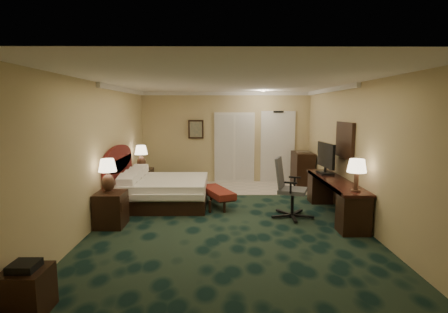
{
  "coord_description": "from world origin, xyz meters",
  "views": [
    {
      "loc": [
        -0.14,
        -6.7,
        2.19
      ],
      "look_at": [
        -0.09,
        0.6,
        1.2
      ],
      "focal_mm": 28.0,
      "sensor_mm": 36.0,
      "label": 1
    }
  ],
  "objects_px": {
    "bed_bench": "(217,198)",
    "side_table": "(26,292)",
    "lamp_near": "(108,176)",
    "desk": "(335,198)",
    "minibar": "(302,169)",
    "tv": "(326,159)",
    "desk_chair": "(293,188)",
    "nightstand_near": "(111,209)",
    "nightstand_far": "(143,180)",
    "lamp_far": "(141,157)",
    "bed": "(165,192)"
  },
  "relations": [
    {
      "from": "bed_bench",
      "to": "side_table",
      "type": "relative_size",
      "value": 2.39
    },
    {
      "from": "lamp_near",
      "to": "desk",
      "type": "bearing_deg",
      "value": 7.88
    },
    {
      "from": "minibar",
      "to": "tv",
      "type": "bearing_deg",
      "value": -90.16
    },
    {
      "from": "lamp_near",
      "to": "desk_chair",
      "type": "xyz_separation_m",
      "value": [
        3.56,
        0.49,
        -0.35
      ]
    },
    {
      "from": "side_table",
      "to": "tv",
      "type": "height_order",
      "value": "tv"
    },
    {
      "from": "bed_bench",
      "to": "desk_chair",
      "type": "bearing_deg",
      "value": -52.11
    },
    {
      "from": "minibar",
      "to": "nightstand_near",
      "type": "bearing_deg",
      "value": -141.46
    },
    {
      "from": "lamp_near",
      "to": "bed_bench",
      "type": "height_order",
      "value": "lamp_near"
    },
    {
      "from": "nightstand_far",
      "to": "bed_bench",
      "type": "bearing_deg",
      "value": -35.13
    },
    {
      "from": "nightstand_far",
      "to": "nightstand_near",
      "type": "bearing_deg",
      "value": -89.76
    },
    {
      "from": "tv",
      "to": "lamp_near",
      "type": "bearing_deg",
      "value": -168.33
    },
    {
      "from": "lamp_far",
      "to": "nightstand_near",
      "type": "bearing_deg",
      "value": -89.31
    },
    {
      "from": "desk_chair",
      "to": "tv",
      "type": "bearing_deg",
      "value": 61.35
    },
    {
      "from": "desk",
      "to": "lamp_far",
      "type": "bearing_deg",
      "value": 154.78
    },
    {
      "from": "minibar",
      "to": "desk_chair",
      "type": "bearing_deg",
      "value": -106.59
    },
    {
      "from": "lamp_far",
      "to": "desk_chair",
      "type": "height_order",
      "value": "lamp_far"
    },
    {
      "from": "nightstand_near",
      "to": "tv",
      "type": "xyz_separation_m",
      "value": [
        4.41,
        1.31,
        0.77
      ]
    },
    {
      "from": "nightstand_far",
      "to": "lamp_near",
      "type": "bearing_deg",
      "value": -90.55
    },
    {
      "from": "nightstand_near",
      "to": "minibar",
      "type": "distance_m",
      "value": 5.65
    },
    {
      "from": "bed_bench",
      "to": "minibar",
      "type": "relative_size",
      "value": 1.22
    },
    {
      "from": "bed_bench",
      "to": "tv",
      "type": "distance_m",
      "value": 2.58
    },
    {
      "from": "nightstand_near",
      "to": "lamp_far",
      "type": "height_order",
      "value": "lamp_far"
    },
    {
      "from": "bed_bench",
      "to": "tv",
      "type": "bearing_deg",
      "value": -24.45
    },
    {
      "from": "lamp_near",
      "to": "tv",
      "type": "relative_size",
      "value": 0.7
    },
    {
      "from": "lamp_near",
      "to": "lamp_far",
      "type": "distance_m",
      "value": 2.71
    },
    {
      "from": "bed",
      "to": "bed_bench",
      "type": "bearing_deg",
      "value": -6.72
    },
    {
      "from": "side_table",
      "to": "tv",
      "type": "relative_size",
      "value": 0.55
    },
    {
      "from": "lamp_near",
      "to": "tv",
      "type": "height_order",
      "value": "tv"
    },
    {
      "from": "desk",
      "to": "tv",
      "type": "height_order",
      "value": "tv"
    },
    {
      "from": "nightstand_far",
      "to": "bed_bench",
      "type": "distance_m",
      "value": 2.45
    },
    {
      "from": "bed_bench",
      "to": "minibar",
      "type": "height_order",
      "value": "minibar"
    },
    {
      "from": "lamp_near",
      "to": "bed",
      "type": "bearing_deg",
      "value": 60.97
    },
    {
      "from": "bed",
      "to": "nightstand_near",
      "type": "distance_m",
      "value": 1.68
    },
    {
      "from": "bed_bench",
      "to": "lamp_near",
      "type": "bearing_deg",
      "value": -170.28
    },
    {
      "from": "tv",
      "to": "desk_chair",
      "type": "xyz_separation_m",
      "value": [
        -0.89,
        -0.8,
        -0.49
      ]
    },
    {
      "from": "nightstand_near",
      "to": "bed_bench",
      "type": "bearing_deg",
      "value": 34.17
    },
    {
      "from": "desk_chair",
      "to": "minibar",
      "type": "relative_size",
      "value": 1.26
    },
    {
      "from": "bed_bench",
      "to": "bed",
      "type": "bearing_deg",
      "value": 149.79
    },
    {
      "from": "desk_chair",
      "to": "desk",
      "type": "bearing_deg",
      "value": 27.57
    },
    {
      "from": "nightstand_far",
      "to": "tv",
      "type": "relative_size",
      "value": 0.69
    },
    {
      "from": "lamp_near",
      "to": "side_table",
      "type": "height_order",
      "value": "lamp_near"
    },
    {
      "from": "bed",
      "to": "minibar",
      "type": "xyz_separation_m",
      "value": [
        3.64,
        2.02,
        0.18
      ]
    },
    {
      "from": "side_table",
      "to": "desk_chair",
      "type": "height_order",
      "value": "desk_chair"
    },
    {
      "from": "nightstand_far",
      "to": "desk_chair",
      "type": "bearing_deg",
      "value": -32.42
    },
    {
      "from": "nightstand_far",
      "to": "minibar",
      "type": "height_order",
      "value": "minibar"
    },
    {
      "from": "lamp_near",
      "to": "desk_chair",
      "type": "height_order",
      "value": "lamp_near"
    },
    {
      "from": "nightstand_far",
      "to": "lamp_near",
      "type": "xyz_separation_m",
      "value": [
        -0.03,
        -2.73,
        0.65
      ]
    },
    {
      "from": "nightstand_far",
      "to": "side_table",
      "type": "xyz_separation_m",
      "value": [
        -0.01,
        -5.6,
        -0.06
      ]
    },
    {
      "from": "side_table",
      "to": "lamp_near",
      "type": "bearing_deg",
      "value": 90.35
    },
    {
      "from": "tv",
      "to": "desk",
      "type": "bearing_deg",
      "value": -93.37
    }
  ]
}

